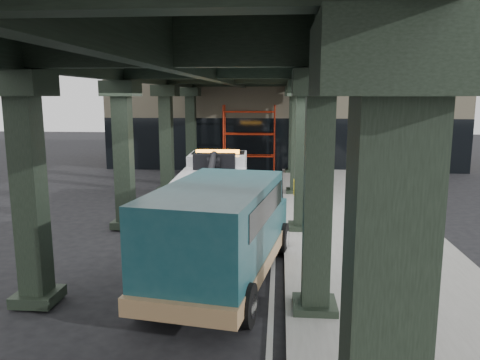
% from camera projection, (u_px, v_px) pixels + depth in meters
% --- Properties ---
extents(ground, '(90.00, 90.00, 0.00)m').
position_uv_depth(ground, '(217.00, 250.00, 13.90)').
color(ground, black).
rests_on(ground, ground).
extents(sidewalk, '(5.00, 40.00, 0.15)m').
position_uv_depth(sidewalk, '(359.00, 232.00, 15.47)').
color(sidewalk, gray).
rests_on(sidewalk, ground).
extents(lane_stripe, '(0.12, 38.00, 0.01)m').
position_uv_depth(lane_stripe, '(275.00, 232.00, 15.71)').
color(lane_stripe, silver).
rests_on(lane_stripe, ground).
extents(viaduct, '(7.40, 32.00, 6.40)m').
position_uv_depth(viaduct, '(211.00, 66.00, 14.93)').
color(viaduct, black).
rests_on(viaduct, ground).
extents(building, '(22.00, 10.00, 8.00)m').
position_uv_depth(building, '(283.00, 104.00, 32.64)').
color(building, '#C6B793').
rests_on(building, ground).
extents(scaffolding, '(3.08, 0.88, 4.00)m').
position_uv_depth(scaffolding, '(249.00, 137.00, 27.89)').
color(scaffolding, red).
rests_on(scaffolding, ground).
extents(tow_truck, '(2.65, 7.99, 2.59)m').
position_uv_depth(tow_truck, '(214.00, 189.00, 16.64)').
color(tow_truck, black).
rests_on(tow_truck, ground).
extents(towed_van, '(3.29, 6.45, 2.50)m').
position_uv_depth(towed_van, '(221.00, 230.00, 11.15)').
color(towed_van, '#133C43').
rests_on(towed_van, ground).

